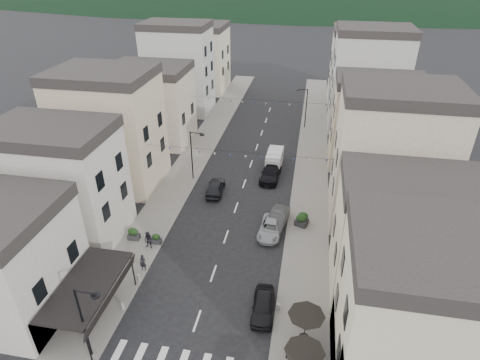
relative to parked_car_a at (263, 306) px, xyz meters
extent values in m
cube|color=slate|center=(-12.10, 24.33, -0.62)|extent=(4.00, 76.00, 0.12)
cube|color=slate|center=(2.90, 24.33, -0.62)|extent=(4.00, 76.00, 0.12)
cube|color=beige|center=(9.90, -3.67, 4.32)|extent=(10.00, 8.00, 10.00)
cube|color=black|center=(-12.10, -2.67, 2.52)|extent=(3.60, 7.50, 0.15)
cube|color=black|center=(-10.30, -2.67, 2.02)|extent=(0.34, 7.50, 0.99)
cylinder|color=black|center=(-10.40, -6.17, 0.92)|extent=(0.10, 0.10, 3.20)
cylinder|color=black|center=(-10.40, 0.83, 0.92)|extent=(0.10, 0.10, 3.20)
cube|color=#B4AEA5|center=(-19.10, 6.33, 4.32)|extent=(10.00, 7.00, 10.00)
cube|color=#262323|center=(-19.10, 6.33, 9.82)|extent=(10.20, 7.14, 1.00)
cube|color=tan|center=(-19.10, 16.33, 5.32)|extent=(10.00, 8.00, 12.00)
cube|color=#262323|center=(-19.10, 16.33, 11.82)|extent=(10.20, 8.16, 1.00)
cube|color=#B19F8F|center=(-19.10, 28.33, 4.07)|extent=(10.00, 8.00, 9.50)
cube|color=#262323|center=(-19.10, 28.33, 9.32)|extent=(10.20, 8.16, 1.00)
cube|color=#ABACA7|center=(-19.10, 40.33, 5.82)|extent=(10.00, 7.00, 13.00)
cube|color=#262323|center=(-19.10, 40.33, 12.82)|extent=(10.20, 7.14, 1.00)
cube|color=beige|center=(-19.10, 52.33, 4.82)|extent=(10.00, 9.00, 11.00)
cube|color=#262323|center=(-19.10, 52.33, 10.82)|extent=(10.20, 9.18, 1.00)
cube|color=beige|center=(9.90, 4.33, 3.82)|extent=(10.00, 7.00, 9.00)
cube|color=#262323|center=(9.90, 4.33, 8.82)|extent=(10.20, 7.14, 1.00)
cube|color=#B19F8F|center=(9.90, 14.33, 5.57)|extent=(10.00, 8.00, 12.50)
cube|color=#262323|center=(9.90, 14.33, 12.32)|extent=(10.20, 8.16, 1.00)
cube|color=tan|center=(9.90, 26.33, 4.32)|extent=(10.00, 7.00, 10.00)
cube|color=#262323|center=(9.90, 26.33, 9.82)|extent=(10.20, 7.14, 1.00)
cube|color=#ABACA7|center=(9.90, 38.33, 6.07)|extent=(10.00, 8.00, 13.50)
cube|color=#262323|center=(9.90, 38.33, 13.32)|extent=(10.20, 8.16, 1.00)
cube|color=#B4AEA5|center=(9.90, 50.33, 5.07)|extent=(10.00, 9.00, 11.50)
cube|color=#262323|center=(9.90, 50.33, 11.32)|extent=(10.20, 9.18, 1.00)
cone|color=black|center=(3.10, -4.87, 1.69)|extent=(2.50, 2.50, 0.55)
cylinder|color=black|center=(3.10, -2.07, 0.59)|extent=(0.06, 0.06, 2.30)
cone|color=black|center=(3.10, -2.07, 1.69)|extent=(2.50, 2.50, 0.55)
cylinder|color=black|center=(3.10, -2.07, -0.19)|extent=(0.70, 0.70, 0.04)
cylinder|color=black|center=(-10.70, -5.67, 2.32)|extent=(0.14, 0.14, 6.00)
cylinder|color=black|center=(-10.00, -5.67, 5.22)|extent=(1.40, 0.10, 0.10)
cylinder|color=black|center=(-9.35, -5.67, 5.07)|extent=(0.56, 0.56, 0.08)
cylinder|color=black|center=(-10.70, 18.33, 2.32)|extent=(0.14, 0.14, 6.00)
cylinder|color=black|center=(-10.00, 18.33, 5.22)|extent=(1.40, 0.10, 0.10)
cylinder|color=black|center=(-9.35, 18.33, 5.07)|extent=(0.56, 0.56, 0.08)
cylinder|color=black|center=(1.50, 36.33, 2.32)|extent=(0.14, 0.14, 6.00)
cylinder|color=black|center=(0.80, 36.33, 5.22)|extent=(1.40, 0.10, 0.10)
cylinder|color=black|center=(0.15, 36.33, 5.07)|extent=(0.56, 0.56, 0.08)
cylinder|color=gray|center=(-10.30, -1.67, -0.26)|extent=(0.26, 0.26, 0.60)
cylinder|color=gray|center=(-10.30, 1.33, -0.26)|extent=(0.26, 0.26, 0.60)
cylinder|color=gray|center=(1.10, 0.33, -0.26)|extent=(0.26, 0.26, 0.60)
cylinder|color=black|center=(-4.60, 14.33, 5.32)|extent=(19.00, 0.02, 0.02)
cone|color=beige|center=(-13.31, 14.33, 5.13)|extent=(0.28, 0.28, 0.24)
cone|color=navy|center=(-11.72, 14.33, 5.04)|extent=(0.28, 0.28, 0.24)
cone|color=beige|center=(-10.14, 14.33, 4.97)|extent=(0.28, 0.28, 0.24)
cone|color=navy|center=(-8.56, 14.33, 4.90)|extent=(0.28, 0.28, 0.24)
cone|color=beige|center=(-6.97, 14.33, 4.85)|extent=(0.28, 0.28, 0.24)
cone|color=navy|center=(-5.39, 14.33, 4.83)|extent=(0.28, 0.28, 0.24)
cone|color=beige|center=(-3.81, 14.33, 4.83)|extent=(0.28, 0.28, 0.24)
cone|color=navy|center=(-2.22, 14.33, 4.85)|extent=(0.28, 0.28, 0.24)
cone|color=beige|center=(-0.64, 14.33, 4.90)|extent=(0.28, 0.28, 0.24)
cone|color=navy|center=(0.94, 14.33, 4.97)|extent=(0.28, 0.28, 0.24)
cone|color=beige|center=(2.53, 14.33, 5.04)|extent=(0.28, 0.28, 0.24)
cone|color=navy|center=(4.11, 14.33, 5.13)|extent=(0.28, 0.28, 0.24)
cylinder|color=black|center=(-4.60, 30.33, 5.32)|extent=(19.00, 0.02, 0.02)
cone|color=beige|center=(-13.31, 30.33, 5.13)|extent=(0.28, 0.28, 0.24)
cone|color=navy|center=(-11.72, 30.33, 5.04)|extent=(0.28, 0.28, 0.24)
cone|color=beige|center=(-10.14, 30.33, 4.97)|extent=(0.28, 0.28, 0.24)
cone|color=navy|center=(-8.56, 30.33, 4.90)|extent=(0.28, 0.28, 0.24)
cone|color=beige|center=(-6.97, 30.33, 4.85)|extent=(0.28, 0.28, 0.24)
cone|color=navy|center=(-5.39, 30.33, 4.83)|extent=(0.28, 0.28, 0.24)
cone|color=beige|center=(-3.81, 30.33, 4.83)|extent=(0.28, 0.28, 0.24)
cone|color=navy|center=(-2.22, 30.33, 4.85)|extent=(0.28, 0.28, 0.24)
cone|color=beige|center=(-0.64, 30.33, 4.90)|extent=(0.28, 0.28, 0.24)
cone|color=navy|center=(0.94, 30.33, 4.97)|extent=(0.28, 0.28, 0.24)
cone|color=beige|center=(2.53, 30.33, 5.04)|extent=(0.28, 0.28, 0.24)
cone|color=navy|center=(4.11, 30.33, 5.13)|extent=(0.28, 0.28, 0.24)
imported|color=black|center=(0.00, 0.00, 0.00)|extent=(1.77, 4.06, 1.36)
imported|color=#313133|center=(0.00, 11.01, 0.05)|extent=(2.13, 4.61, 1.46)
imported|color=#9A9DA3|center=(-0.56, 9.61, -0.06)|extent=(2.31, 4.58, 1.24)
imported|color=black|center=(-1.77, 20.14, 0.06)|extent=(2.38, 5.24, 1.49)
imported|color=black|center=(-7.40, 15.80, 0.05)|extent=(1.99, 4.38, 1.46)
cube|color=silver|center=(-1.66, 23.12, 0.26)|extent=(1.87, 4.56, 1.89)
cube|color=silver|center=(-1.67, 22.55, 1.26)|extent=(1.80, 3.05, 0.47)
cylinder|color=black|center=(-2.44, 21.43, -0.35)|extent=(0.25, 0.67, 0.66)
cylinder|color=black|center=(-0.93, 21.41, -0.35)|extent=(0.25, 0.67, 0.66)
cylinder|color=black|center=(-2.39, 24.83, -0.35)|extent=(0.25, 0.67, 0.66)
cylinder|color=black|center=(-0.87, 24.81, -0.35)|extent=(0.25, 0.67, 0.66)
imported|color=black|center=(-10.40, 2.60, 0.20)|extent=(0.58, 0.40, 1.53)
imported|color=black|center=(-11.01, 5.38, 0.29)|extent=(0.93, 0.78, 1.71)
cube|color=#303032|center=(-10.60, 6.13, -0.34)|extent=(0.93, 0.55, 0.45)
ellipsoid|color=black|center=(-10.60, 6.13, 0.16)|extent=(0.79, 0.50, 0.57)
cube|color=#2E2E31|center=(-12.88, 6.31, -0.29)|extent=(1.11, 0.63, 0.54)
ellipsoid|color=black|center=(-12.88, 6.31, 0.31)|extent=(0.96, 0.61, 0.70)
cube|color=#2F3032|center=(3.22, 0.08, -0.30)|extent=(1.19, 0.96, 0.52)
ellipsoid|color=black|center=(3.22, 0.08, 0.28)|extent=(0.92, 0.59, 0.67)
cube|color=#29292B|center=(2.21, 11.18, -0.27)|extent=(1.30, 1.02, 0.57)
ellipsoid|color=black|center=(2.21, 11.18, 0.36)|extent=(1.01, 0.64, 0.73)
cube|color=#303033|center=(2.38, 11.73, -0.29)|extent=(1.22, 0.93, 0.54)
ellipsoid|color=black|center=(2.38, 11.73, 0.30)|extent=(0.95, 0.61, 0.69)
camera|label=1|loc=(2.12, -20.88, 22.79)|focal=30.00mm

